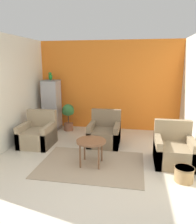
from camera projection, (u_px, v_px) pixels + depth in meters
ground_plane at (77, 197)px, 3.41m from camera, size 20.00×20.00×0.00m
wall_back_accent at (109, 86)px, 6.73m from camera, size 4.41×0.06×2.71m
wall_left at (10, 92)px, 5.28m from camera, size 0.06×3.75×2.71m
area_rug at (91, 164)px, 4.50m from camera, size 2.11×1.54×0.01m
coffee_table at (91, 143)px, 4.39m from camera, size 0.60×0.60×0.53m
armchair_left at (38, 135)px, 5.51m from camera, size 0.77×0.81×0.86m
armchair_right at (173, 151)px, 4.51m from camera, size 0.77×0.81×0.86m
armchair_middle at (104, 134)px, 5.56m from camera, size 0.77×0.81×0.86m
birdcage at (52, 105)px, 6.76m from camera, size 0.49×0.49×1.54m
parrot at (50, 76)px, 6.57m from camera, size 0.11×0.20×0.24m
potted_plant at (68, 114)px, 6.66m from camera, size 0.40×0.36×0.82m
wicker_basket at (184, 174)px, 3.84m from camera, size 0.34×0.34×0.26m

